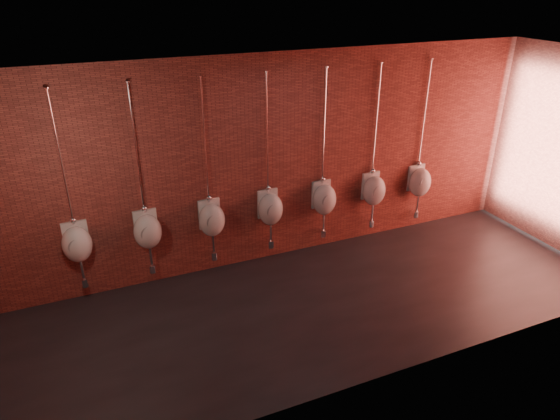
{
  "coord_description": "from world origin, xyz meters",
  "views": [
    {
      "loc": [
        -2.82,
        -5.02,
        4.17
      ],
      "look_at": [
        -0.31,
        0.9,
        1.1
      ],
      "focal_mm": 32.0,
      "sensor_mm": 36.0,
      "label": 1
    }
  ],
  "objects": [
    {
      "name": "urinal_4",
      "position": [
        0.65,
        1.36,
        0.92
      ],
      "size": [
        0.41,
        0.36,
        2.72
      ],
      "color": "silver",
      "rests_on": "ground"
    },
    {
      "name": "urinal_0",
      "position": [
        -3.05,
        1.36,
        0.92
      ],
      "size": [
        0.41,
        0.36,
        2.72
      ],
      "color": "silver",
      "rests_on": "ground"
    },
    {
      "name": "room_shell",
      "position": [
        0.0,
        0.0,
        2.01
      ],
      "size": [
        8.54,
        3.04,
        3.22
      ],
      "color": "black",
      "rests_on": "ground"
    },
    {
      "name": "urinal_6",
      "position": [
        2.5,
        1.36,
        0.92
      ],
      "size": [
        0.41,
        0.36,
        2.72
      ],
      "color": "silver",
      "rests_on": "ground"
    },
    {
      "name": "ground",
      "position": [
        0.0,
        0.0,
        0.0
      ],
      "size": [
        8.5,
        8.5,
        0.0
      ],
      "primitive_type": "plane",
      "color": "black",
      "rests_on": "ground"
    },
    {
      "name": "urinal_2",
      "position": [
        -1.2,
        1.36,
        0.92
      ],
      "size": [
        0.41,
        0.36,
        2.72
      ],
      "color": "silver",
      "rests_on": "ground"
    },
    {
      "name": "urinal_1",
      "position": [
        -2.12,
        1.36,
        0.92
      ],
      "size": [
        0.41,
        0.36,
        2.72
      ],
      "color": "silver",
      "rests_on": "ground"
    },
    {
      "name": "urinal_3",
      "position": [
        -0.27,
        1.36,
        0.92
      ],
      "size": [
        0.41,
        0.36,
        2.72
      ],
      "color": "silver",
      "rests_on": "ground"
    },
    {
      "name": "urinal_5",
      "position": [
        1.58,
        1.36,
        0.92
      ],
      "size": [
        0.41,
        0.36,
        2.72
      ],
      "color": "silver",
      "rests_on": "ground"
    }
  ]
}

